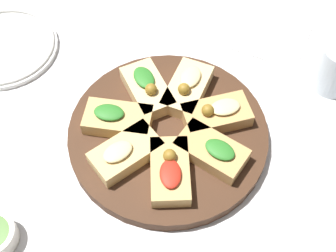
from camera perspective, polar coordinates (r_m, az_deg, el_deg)
ground_plane at (r=0.85m, az=-0.00°, el=-1.44°), size 3.00×3.00×0.00m
serving_board at (r=0.84m, az=-0.00°, el=-1.00°), size 0.36×0.36×0.02m
focaccia_slice_0 at (r=0.83m, az=5.95°, el=1.44°), size 0.13×0.12×0.05m
focaccia_slice_1 at (r=0.86m, az=2.29°, el=4.67°), size 0.06×0.12×0.05m
focaccia_slice_2 at (r=0.86m, az=-2.53°, el=4.58°), size 0.13×0.12×0.05m
focaccia_slice_3 at (r=0.83m, az=-6.19°, el=0.85°), size 0.13×0.09×0.04m
focaccia_slice_4 at (r=0.79m, az=-5.23°, el=-3.25°), size 0.11×0.13×0.04m
focaccia_slice_5 at (r=0.77m, az=0.25°, el=-5.47°), size 0.11×0.13×0.05m
focaccia_slice_6 at (r=0.79m, az=5.40°, el=-3.04°), size 0.13×0.08×0.04m
plate_right at (r=1.03m, az=-19.42°, el=9.13°), size 0.22×0.22×0.02m
napkin_stack at (r=1.02m, az=12.30°, el=10.49°), size 0.15×0.13×0.01m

